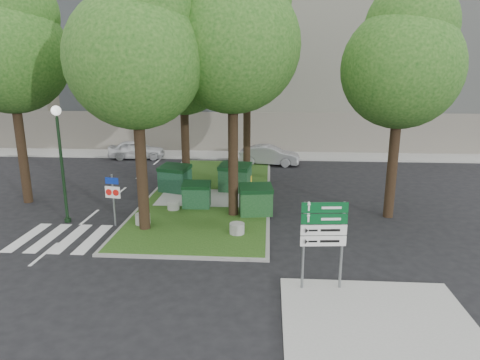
# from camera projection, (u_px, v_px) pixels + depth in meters

# --- Properties ---
(ground) EXTENTS (120.00, 120.00, 0.00)m
(ground) POSITION_uv_depth(u_px,v_px,m) (167.00, 258.00, 15.18)
(ground) COLOR black
(ground) RESTS_ON ground
(median_island) EXTENTS (6.00, 16.00, 0.12)m
(median_island) POSITION_uv_depth(u_px,v_px,m) (211.00, 193.00, 22.86)
(median_island) COLOR #1A4212
(median_island) RESTS_ON ground
(median_kerb) EXTENTS (6.30, 16.30, 0.10)m
(median_kerb) POSITION_uv_depth(u_px,v_px,m) (211.00, 193.00, 22.86)
(median_kerb) COLOR gray
(median_kerb) RESTS_ON ground
(sidewalk_corner) EXTENTS (5.00, 4.00, 0.12)m
(sidewalk_corner) POSITION_uv_depth(u_px,v_px,m) (377.00, 319.00, 11.35)
(sidewalk_corner) COLOR #999993
(sidewalk_corner) RESTS_ON ground
(building_sidewalk) EXTENTS (42.00, 3.00, 0.12)m
(building_sidewalk) POSITION_uv_depth(u_px,v_px,m) (223.00, 155.00, 33.03)
(building_sidewalk) COLOR #999993
(building_sidewalk) RESTS_ON ground
(zebra_crossing) EXTENTS (5.00, 3.00, 0.01)m
(zebra_crossing) POSITION_uv_depth(u_px,v_px,m) (82.00, 238.00, 16.88)
(zebra_crossing) COLOR silver
(zebra_crossing) RESTS_ON ground
(apartment_building) EXTENTS (41.00, 12.00, 16.00)m
(apartment_building) POSITION_uv_depth(u_px,v_px,m) (231.00, 52.00, 38.27)
(apartment_building) COLOR #C2B991
(apartment_building) RESTS_ON ground
(tree_median_near_left) EXTENTS (5.20, 5.20, 10.53)m
(tree_median_near_left) POSITION_uv_depth(u_px,v_px,m) (137.00, 46.00, 15.91)
(tree_median_near_left) COLOR black
(tree_median_near_left) RESTS_ON ground
(tree_median_near_right) EXTENTS (5.60, 5.60, 11.46)m
(tree_median_near_right) POSITION_uv_depth(u_px,v_px,m) (235.00, 31.00, 17.43)
(tree_median_near_right) COLOR black
(tree_median_near_right) RESTS_ON ground
(tree_median_mid) EXTENTS (4.80, 4.80, 9.99)m
(tree_median_mid) POSITION_uv_depth(u_px,v_px,m) (185.00, 59.00, 22.23)
(tree_median_mid) COLOR black
(tree_median_mid) RESTS_ON ground
(tree_median_far) EXTENTS (5.80, 5.80, 11.93)m
(tree_median_far) POSITION_uv_depth(u_px,v_px,m) (249.00, 36.00, 24.58)
(tree_median_far) COLOR black
(tree_median_far) RESTS_ON ground
(tree_street_left) EXTENTS (5.40, 5.40, 11.00)m
(tree_street_left) POSITION_uv_depth(u_px,v_px,m) (11.00, 43.00, 19.67)
(tree_street_left) COLOR black
(tree_street_left) RESTS_ON ground
(tree_street_right) EXTENTS (5.00, 5.00, 10.06)m
(tree_street_right) POSITION_uv_depth(u_px,v_px,m) (404.00, 57.00, 17.70)
(tree_street_right) COLOR black
(tree_street_right) RESTS_ON ground
(dumpster_a) EXTENTS (1.85, 1.54, 1.47)m
(dumpster_a) POSITION_uv_depth(u_px,v_px,m) (175.00, 179.00, 22.83)
(dumpster_a) COLOR #0F3720
(dumpster_a) RESTS_ON median_island
(dumpster_b) EXTENTS (1.35, 0.97, 1.22)m
(dumpster_b) POSITION_uv_depth(u_px,v_px,m) (197.00, 195.00, 20.28)
(dumpster_b) COLOR #113C1E
(dumpster_b) RESTS_ON median_island
(dumpster_c) EXTENTS (1.83, 1.45, 1.53)m
(dumpster_c) POSITION_uv_depth(u_px,v_px,m) (235.00, 178.00, 22.91)
(dumpster_c) COLOR #103619
(dumpster_c) RESTS_ON median_island
(dumpster_d) EXTENTS (1.62, 1.25, 1.38)m
(dumpster_d) POSITION_uv_depth(u_px,v_px,m) (256.00, 200.00, 19.23)
(dumpster_d) COLOR #133D17
(dumpster_d) RESTS_ON median_island
(bollard_left) EXTENTS (0.62, 0.62, 0.44)m
(bollard_left) POSITION_uv_depth(u_px,v_px,m) (143.00, 219.00, 18.10)
(bollard_left) COLOR #9C9D98
(bollard_left) RESTS_ON median_island
(bollard_right) EXTENTS (0.59, 0.59, 0.42)m
(bollard_right) POSITION_uv_depth(u_px,v_px,m) (237.00, 228.00, 17.05)
(bollard_right) COLOR gray
(bollard_right) RESTS_ON median_island
(bollard_mid) EXTENTS (0.55, 0.55, 0.40)m
(bollard_mid) POSITION_uv_depth(u_px,v_px,m) (173.00, 205.00, 19.99)
(bollard_mid) COLOR #AFAFAA
(bollard_mid) RESTS_ON median_island
(litter_bin) EXTENTS (0.45, 0.45, 0.78)m
(litter_bin) POSITION_uv_depth(u_px,v_px,m) (248.00, 183.00, 23.24)
(litter_bin) COLOR gold
(litter_bin) RESTS_ON median_island
(street_lamp) EXTENTS (0.40, 0.40, 5.05)m
(street_lamp) POSITION_uv_depth(u_px,v_px,m) (60.00, 151.00, 17.93)
(street_lamp) COLOR black
(street_lamp) RESTS_ON ground
(traffic_sign_pole) EXTENTS (0.68, 0.15, 2.27)m
(traffic_sign_pole) POSITION_uv_depth(u_px,v_px,m) (113.00, 193.00, 17.91)
(traffic_sign_pole) COLOR slate
(traffic_sign_pole) RESTS_ON ground
(directional_sign) EXTENTS (1.34, 0.20, 2.69)m
(directional_sign) POSITION_uv_depth(u_px,v_px,m) (323.00, 232.00, 12.42)
(directional_sign) COLOR slate
(directional_sign) RESTS_ON sidewalk_corner
(car_white) EXTENTS (4.24, 2.07, 1.39)m
(car_white) POSITION_uv_depth(u_px,v_px,m) (137.00, 149.00, 31.76)
(car_white) COLOR silver
(car_white) RESTS_ON ground
(car_silver) EXTENTS (4.29, 1.95, 1.36)m
(car_silver) POSITION_uv_depth(u_px,v_px,m) (269.00, 155.00, 29.74)
(car_silver) COLOR #919398
(car_silver) RESTS_ON ground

